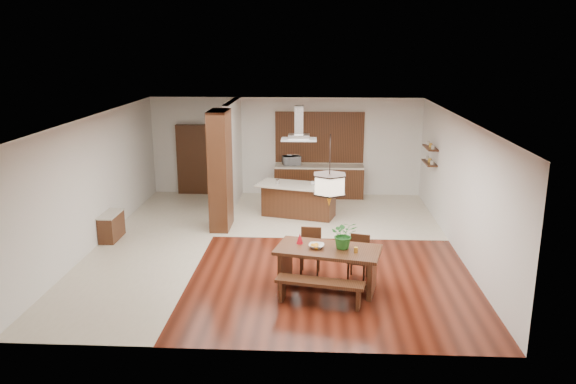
# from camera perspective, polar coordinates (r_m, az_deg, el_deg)

# --- Properties ---
(room_shell) EXTENTS (9.00, 9.04, 2.92)m
(room_shell) POSITION_cam_1_polar(r_m,az_deg,el_deg) (12.19, -1.41, 3.71)
(room_shell) COLOR #39130A
(room_shell) RESTS_ON ground
(tile_hallway) EXTENTS (2.50, 9.00, 0.01)m
(tile_hallway) POSITION_cam_1_polar(r_m,az_deg,el_deg) (13.23, -13.36, -5.05)
(tile_hallway) COLOR beige
(tile_hallway) RESTS_ON ground
(tile_kitchen) EXTENTS (5.50, 4.00, 0.01)m
(tile_kitchen) POSITION_cam_1_polar(r_m,az_deg,el_deg) (15.09, 4.10, -2.19)
(tile_kitchen) COLOR beige
(tile_kitchen) RESTS_ON ground
(soffit_band) EXTENTS (8.00, 9.00, 0.02)m
(soffit_band) POSITION_cam_1_polar(r_m,az_deg,el_deg) (12.06, -1.44, 7.55)
(soffit_band) COLOR #3E1C0F
(soffit_band) RESTS_ON room_shell
(partition_pier) EXTENTS (0.45, 1.00, 2.90)m
(partition_pier) POSITION_cam_1_polar(r_m,az_deg,el_deg) (13.65, -6.89, 2.19)
(partition_pier) COLOR black
(partition_pier) RESTS_ON ground
(partition_stub) EXTENTS (0.18, 2.40, 2.90)m
(partition_stub) POSITION_cam_1_polar(r_m,az_deg,el_deg) (15.68, -5.61, 3.88)
(partition_stub) COLOR silver
(partition_stub) RESTS_ON ground
(hallway_console) EXTENTS (0.37, 0.88, 0.63)m
(hallway_console) POSITION_cam_1_polar(r_m,az_deg,el_deg) (13.64, -17.50, -3.36)
(hallway_console) COLOR black
(hallway_console) RESTS_ON ground
(hallway_doorway) EXTENTS (1.10, 0.20, 2.10)m
(hallway_doorway) POSITION_cam_1_polar(r_m,az_deg,el_deg) (17.05, -9.37, 3.27)
(hallway_doorway) COLOR black
(hallway_doorway) RESTS_ON ground
(rear_counter) EXTENTS (2.60, 0.62, 0.95)m
(rear_counter) POSITION_cam_1_polar(r_m,az_deg,el_deg) (16.60, 3.16, 1.10)
(rear_counter) COLOR black
(rear_counter) RESTS_ON ground
(kitchen_window) EXTENTS (2.60, 0.08, 1.50)m
(kitchen_window) POSITION_cam_1_polar(r_m,az_deg,el_deg) (16.60, 3.22, 5.59)
(kitchen_window) COLOR olive
(kitchen_window) RESTS_ON room_shell
(shelf_lower) EXTENTS (0.26, 0.90, 0.04)m
(shelf_lower) POSITION_cam_1_polar(r_m,az_deg,el_deg) (15.13, 14.17, 2.89)
(shelf_lower) COLOR black
(shelf_lower) RESTS_ON room_shell
(shelf_upper) EXTENTS (0.26, 0.90, 0.04)m
(shelf_upper) POSITION_cam_1_polar(r_m,az_deg,el_deg) (15.05, 14.27, 4.38)
(shelf_upper) COLOR black
(shelf_upper) RESTS_ON room_shell
(dining_table) EXTENTS (2.05, 1.33, 0.79)m
(dining_table) POSITION_cam_1_polar(r_m,az_deg,el_deg) (10.42, 4.09, -6.79)
(dining_table) COLOR black
(dining_table) RESTS_ON ground
(dining_bench) EXTENTS (1.59, 0.64, 0.44)m
(dining_bench) POSITION_cam_1_polar(r_m,az_deg,el_deg) (9.95, 3.25, -10.12)
(dining_bench) COLOR black
(dining_bench) RESTS_ON ground
(dining_chair_left) EXTENTS (0.43, 0.43, 0.91)m
(dining_chair_left) POSITION_cam_1_polar(r_m,az_deg,el_deg) (11.09, 2.27, -6.10)
(dining_chair_left) COLOR black
(dining_chair_left) RESTS_ON ground
(dining_chair_right) EXTENTS (0.46, 0.46, 0.85)m
(dining_chair_right) POSITION_cam_1_polar(r_m,az_deg,el_deg) (10.94, 7.12, -6.66)
(dining_chair_right) COLOR black
(dining_chair_right) RESTS_ON ground
(pendant_lantern) EXTENTS (0.64, 0.64, 1.31)m
(pendant_lantern) POSITION_cam_1_polar(r_m,az_deg,el_deg) (9.93, 4.26, 2.18)
(pendant_lantern) COLOR beige
(pendant_lantern) RESTS_ON room_shell
(foliage_plant) EXTENTS (0.52, 0.46, 0.53)m
(foliage_plant) POSITION_cam_1_polar(r_m,az_deg,el_deg) (10.29, 5.70, -4.32)
(foliage_plant) COLOR #226822
(foliage_plant) RESTS_ON dining_table
(fruit_bowl) EXTENTS (0.32, 0.32, 0.07)m
(fruit_bowl) POSITION_cam_1_polar(r_m,az_deg,el_deg) (10.34, 2.91, -5.50)
(fruit_bowl) COLOR #B9AFA2
(fruit_bowl) RESTS_ON dining_table
(napkin_cone) EXTENTS (0.13, 0.13, 0.20)m
(napkin_cone) POSITION_cam_1_polar(r_m,az_deg,el_deg) (10.53, 1.21, -4.73)
(napkin_cone) COLOR #B70D19
(napkin_cone) RESTS_ON dining_table
(gold_ornament) EXTENTS (0.09, 0.09, 0.10)m
(gold_ornament) POSITION_cam_1_polar(r_m,az_deg,el_deg) (10.17, 6.91, -5.86)
(gold_ornament) COLOR gold
(gold_ornament) RESTS_ON dining_table
(kitchen_island) EXTENTS (2.29, 1.45, 0.88)m
(kitchen_island) POSITION_cam_1_polar(r_m,az_deg,el_deg) (14.70, 1.09, -0.81)
(kitchen_island) COLOR black
(kitchen_island) RESTS_ON ground
(range_hood) EXTENTS (0.90, 0.55, 0.87)m
(range_hood) POSITION_cam_1_polar(r_m,az_deg,el_deg) (14.29, 1.13, 7.00)
(range_hood) COLOR silver
(range_hood) RESTS_ON room_shell
(island_cup) EXTENTS (0.13, 0.13, 0.09)m
(island_cup) POSITION_cam_1_polar(r_m,az_deg,el_deg) (14.50, 2.55, 0.90)
(island_cup) COLOR silver
(island_cup) RESTS_ON kitchen_island
(microwave) EXTENTS (0.57, 0.47, 0.27)m
(microwave) POSITION_cam_1_polar(r_m,az_deg,el_deg) (16.51, 0.36, 3.22)
(microwave) COLOR #B5B8BC
(microwave) RESTS_ON rear_counter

